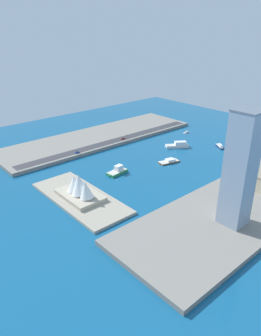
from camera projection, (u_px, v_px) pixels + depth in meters
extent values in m
plane|color=#145684|center=(159.00, 163.00, 309.73)|extent=(440.00, 440.00, 0.00)
cube|color=gray|center=(251.00, 199.00, 242.17)|extent=(70.00, 240.00, 3.35)
cube|color=gray|center=(99.00, 137.00, 375.91)|extent=(70.00, 240.00, 3.35)
cube|color=#A89E89|center=(80.00, 198.00, 245.36)|extent=(89.07, 36.79, 2.00)
cube|color=#38383D|center=(113.00, 141.00, 357.57)|extent=(11.85, 228.00, 0.15)
cube|color=#1E284C|center=(220.00, 147.00, 349.19)|extent=(15.04, 11.61, 1.56)
cone|color=#1E284C|center=(217.00, 144.00, 356.45)|extent=(1.94, 1.94, 1.41)
cube|color=white|center=(220.00, 145.00, 347.25)|extent=(7.77, 6.30, 2.22)
cube|color=beige|center=(220.00, 146.00, 348.85)|extent=(14.44, 11.15, 0.10)
cube|color=white|center=(186.00, 133.00, 394.87)|extent=(3.35, 9.84, 0.91)
cone|color=white|center=(184.00, 134.00, 391.49)|extent=(0.90, 0.90, 0.82)
cube|color=white|center=(187.00, 132.00, 395.29)|extent=(2.02, 3.80, 1.25)
cube|color=beige|center=(186.00, 132.00, 394.66)|extent=(3.21, 9.44, 0.10)
cylinder|color=silver|center=(186.00, 129.00, 392.57)|extent=(0.24, 0.24, 8.73)
cube|color=blue|center=(236.00, 160.00, 313.94)|extent=(15.90, 14.39, 1.74)
cone|color=blue|center=(228.00, 159.00, 315.47)|extent=(2.19, 2.19, 1.57)
cube|color=white|center=(238.00, 158.00, 312.81)|extent=(7.98, 7.74, 2.30)
cube|color=beige|center=(236.00, 159.00, 313.56)|extent=(15.27, 13.81, 0.10)
cube|color=brown|center=(169.00, 162.00, 310.43)|extent=(12.78, 21.79, 1.44)
cone|color=brown|center=(160.00, 164.00, 305.86)|extent=(1.55, 1.55, 1.29)
cube|color=white|center=(170.00, 160.00, 310.29)|extent=(8.28, 9.48, 2.06)
cube|color=beige|center=(169.00, 161.00, 310.11)|extent=(12.27, 20.92, 0.10)
cube|color=#2D8C4C|center=(117.00, 172.00, 287.42)|extent=(11.08, 20.30, 2.40)
cone|color=#2D8C4C|center=(109.00, 176.00, 280.43)|extent=(2.40, 2.40, 2.16)
cube|color=white|center=(119.00, 168.00, 287.40)|extent=(6.20, 7.65, 4.85)
cube|color=beige|center=(117.00, 171.00, 286.91)|extent=(10.63, 19.48, 0.10)
cube|color=silver|center=(177.00, 146.00, 348.61)|extent=(20.18, 24.56, 2.94)
cone|color=silver|center=(165.00, 147.00, 347.20)|extent=(3.68, 3.68, 2.65)
cube|color=white|center=(180.00, 143.00, 347.66)|extent=(12.06, 13.65, 3.61)
cube|color=beige|center=(177.00, 145.00, 347.98)|extent=(19.37, 23.58, 0.10)
cube|color=#C6B793|center=(251.00, 179.00, 257.06)|extent=(30.37, 15.13, 12.06)
cube|color=gray|center=(252.00, 171.00, 254.42)|extent=(31.59, 15.73, 0.80)
cube|color=#8C9EB2|center=(240.00, 171.00, 195.80)|extent=(15.96, 15.39, 74.79)
cube|color=slate|center=(249.00, 110.00, 180.26)|extent=(16.60, 16.01, 0.80)
cylinder|color=black|center=(78.00, 152.00, 325.85)|extent=(0.26, 0.64, 0.64)
cylinder|color=black|center=(79.00, 152.00, 324.72)|extent=(0.26, 0.64, 0.64)
cylinder|color=black|center=(75.00, 153.00, 323.91)|extent=(0.26, 0.64, 0.64)
cylinder|color=black|center=(76.00, 153.00, 322.78)|extent=(0.26, 0.64, 0.64)
cube|color=blue|center=(77.00, 152.00, 324.18)|extent=(1.89, 4.70, 0.86)
cube|color=#262D38|center=(77.00, 152.00, 323.73)|extent=(1.64, 2.64, 0.65)
cylinder|color=black|center=(124.00, 138.00, 365.48)|extent=(0.27, 0.65, 0.64)
cylinder|color=black|center=(125.00, 139.00, 364.31)|extent=(0.27, 0.65, 0.64)
cylinder|color=black|center=(121.00, 139.00, 363.26)|extent=(0.27, 0.65, 0.64)
cylinder|color=black|center=(122.00, 139.00, 362.09)|extent=(0.27, 0.65, 0.64)
cube|color=red|center=(123.00, 138.00, 363.67)|extent=(2.09, 5.17, 0.76)
cube|color=#262D38|center=(123.00, 138.00, 363.23)|extent=(1.80, 2.91, 0.59)
cylinder|color=black|center=(127.00, 137.00, 360.81)|extent=(0.18, 0.18, 5.50)
cube|color=black|center=(127.00, 135.00, 359.48)|extent=(0.36, 0.36, 1.00)
sphere|color=red|center=(127.00, 134.00, 359.33)|extent=(0.24, 0.24, 0.24)
sphere|color=yellow|center=(127.00, 135.00, 359.48)|extent=(0.24, 0.24, 0.24)
sphere|color=green|center=(127.00, 135.00, 359.62)|extent=(0.24, 0.24, 0.24)
cube|color=#BCAD93|center=(80.00, 195.00, 244.33)|extent=(38.02, 24.08, 3.00)
cone|color=white|center=(86.00, 190.00, 235.05)|extent=(12.69, 10.68, 14.79)
cone|color=white|center=(79.00, 184.00, 240.55)|extent=(16.15, 13.73, 17.51)
cone|color=white|center=(75.00, 183.00, 246.07)|extent=(13.94, 12.59, 13.29)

